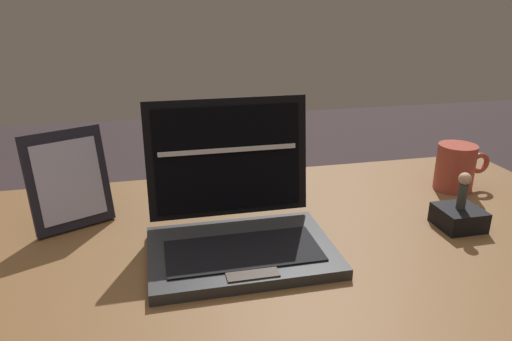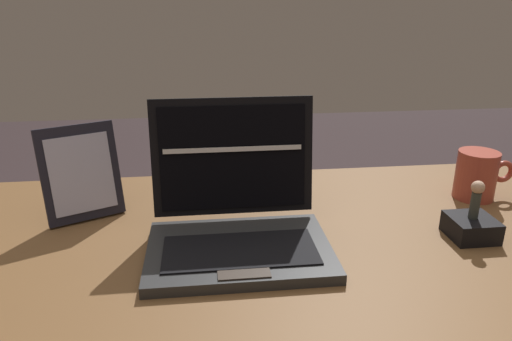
% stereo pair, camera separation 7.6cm
% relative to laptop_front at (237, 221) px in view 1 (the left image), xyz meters
% --- Properties ---
extents(desk, '(1.36, 0.70, 0.74)m').
position_rel_laptop_front_xyz_m(desk, '(0.05, 0.01, -0.18)').
color(desk, brown).
rests_on(desk, ground).
extents(laptop_front, '(0.30, 0.24, 0.24)m').
position_rel_laptop_front_xyz_m(laptop_front, '(0.00, 0.00, 0.00)').
color(laptop_front, '#282A2B').
rests_on(laptop_front, desk).
extents(photo_frame, '(0.15, 0.10, 0.18)m').
position_rel_laptop_front_xyz_m(photo_frame, '(-0.28, 0.15, 0.04)').
color(photo_frame, black).
rests_on(photo_frame, desk).
extents(figurine_stand, '(0.08, 0.08, 0.04)m').
position_rel_laptop_front_xyz_m(figurine_stand, '(0.41, -0.02, -0.03)').
color(figurine_stand, black).
rests_on(figurine_stand, desk).
extents(figurine, '(0.02, 0.02, 0.07)m').
position_rel_laptop_front_xyz_m(figurine, '(0.41, -0.02, 0.03)').
color(figurine, '#333833').
rests_on(figurine, figurine_stand).
extents(coffee_mug, '(0.13, 0.08, 0.10)m').
position_rel_laptop_front_xyz_m(coffee_mug, '(0.52, 0.15, 0.00)').
color(coffee_mug, '#A94132').
rests_on(coffee_mug, desk).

